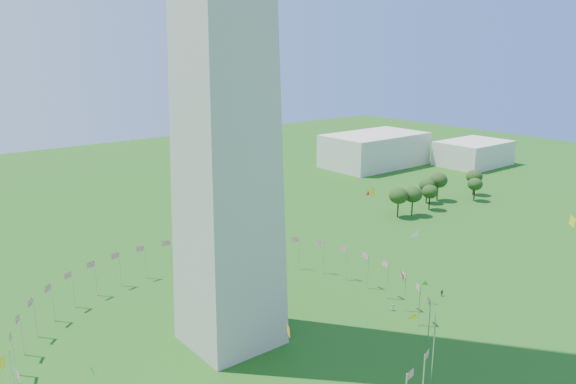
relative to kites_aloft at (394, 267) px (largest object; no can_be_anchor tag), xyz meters
name	(u,v)px	position (x,y,z in m)	size (l,w,h in m)	color
flag_ring	(231,319)	(-16.40, 27.85, -16.01)	(80.24, 80.24, 9.00)	silver
gov_building_east_a	(374,150)	(133.60, 127.85, -12.51)	(50.00, 30.00, 16.00)	beige
gov_building_east_b	(473,153)	(173.60, 97.85, -14.51)	(35.00, 25.00, 12.00)	beige
kites_aloft	(394,267)	(0.00, 0.00, 0.00)	(113.77, 65.02, 39.62)	white
tree_line_east	(435,193)	(96.99, 63.28, -15.50)	(53.72, 15.39, 10.92)	#2A4D19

